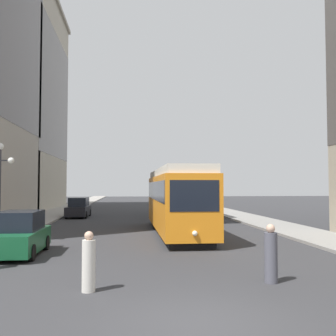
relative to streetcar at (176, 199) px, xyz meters
The scene contains 10 objects.
ground_plane 15.50m from the streetcar, 95.47° to the right, with size 200.00×200.00×0.00m, color #303033.
sidewalk_left 26.91m from the streetcar, 112.94° to the left, with size 3.43×120.00×0.15m, color gray.
sidewalk_right 25.92m from the streetcar, 73.05° to the left, with size 3.43×120.00×0.15m, color gray.
streetcar is the anchor object (origin of this frame).
transit_bus 14.73m from the streetcar, 76.66° to the left, with size 2.70×12.43×3.45m.
parked_car_left_near 10.07m from the streetcar, 138.16° to the right, with size 1.90×4.23×1.82m.
parked_car_left_mid 15.12m from the streetcar, 119.62° to the left, with size 1.98×4.77×1.82m.
pedestrian_crossing_near 12.36m from the streetcar, 83.89° to the right, with size 0.39×0.39×1.74m.
pedestrian_crossing_far 13.32m from the streetcar, 107.55° to the right, with size 0.37×0.37×1.64m.
building_left_midblock 34.76m from the streetcar, 124.09° to the left, with size 12.91×19.48×26.93m.
Camera 1 is at (-1.49, -8.15, 2.87)m, focal length 41.29 mm.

